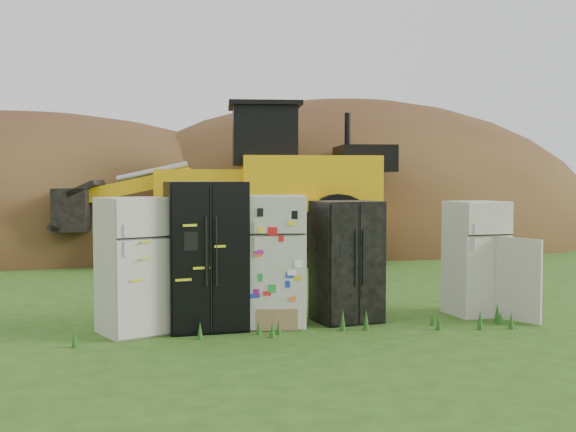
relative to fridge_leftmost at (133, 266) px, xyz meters
name	(u,v)px	position (x,y,z in m)	size (l,w,h in m)	color
ground	(320,322)	(2.45, 0.02, -0.85)	(120.00, 120.00, 0.00)	#2C4D14
fridge_leftmost	(133,266)	(0.00, 0.00, 0.00)	(0.75, 0.72, 1.69)	beige
fridge_black_side	(206,256)	(0.91, 0.02, 0.10)	(0.99, 0.78, 1.89)	black
fridge_sticker	(274,261)	(1.81, -0.01, 0.01)	(0.76, 0.70, 1.71)	silver
fridge_dark_mid	(347,261)	(2.82, 0.01, -0.03)	(0.83, 0.68, 1.63)	black
fridge_open_door	(476,258)	(4.76, -0.01, -0.04)	(0.73, 0.67, 1.61)	beige
wheel_loader	(224,183)	(2.49, 7.34, 0.98)	(7.56, 3.06, 3.66)	#F3A710
dirt_mound_right	(349,239)	(7.42, 12.43, -0.85)	(16.64, 12.21, 8.79)	#482617
dirt_mound_left	(24,243)	(-2.43, 13.74, -0.85)	(18.39, 13.79, 7.79)	#482617
dirt_mound_back	(161,232)	(1.93, 17.14, -0.85)	(20.00, 13.33, 6.98)	#482617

